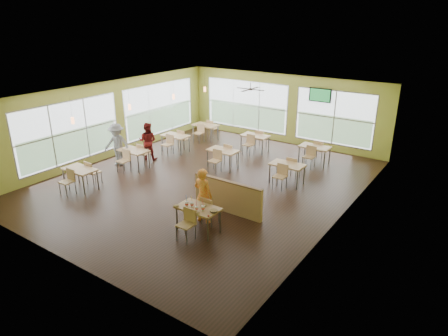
{
  "coord_description": "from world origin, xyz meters",
  "views": [
    {
      "loc": [
        8.2,
        -10.71,
        5.71
      ],
      "look_at": [
        1.41,
        -0.9,
        1.12
      ],
      "focal_mm": 32.0,
      "sensor_mm": 36.0,
      "label": 1
    }
  ],
  "objects_px": {
    "half_wall_divider": "(228,196)",
    "man_plaid": "(203,196)",
    "food_basket": "(214,211)",
    "main_table": "(198,211)"
  },
  "relations": [
    {
      "from": "man_plaid",
      "to": "food_basket",
      "type": "distance_m",
      "value": 0.9
    },
    {
      "from": "half_wall_divider",
      "to": "food_basket",
      "type": "height_order",
      "value": "half_wall_divider"
    },
    {
      "from": "half_wall_divider",
      "to": "man_plaid",
      "type": "distance_m",
      "value": 1.0
    },
    {
      "from": "half_wall_divider",
      "to": "man_plaid",
      "type": "xyz_separation_m",
      "value": [
        -0.23,
        -0.92,
        0.32
      ]
    },
    {
      "from": "man_plaid",
      "to": "food_basket",
      "type": "bearing_deg",
      "value": 145.42
    },
    {
      "from": "main_table",
      "to": "man_plaid",
      "type": "xyz_separation_m",
      "value": [
        -0.23,
        0.53,
        0.21
      ]
    },
    {
      "from": "man_plaid",
      "to": "food_basket",
      "type": "height_order",
      "value": "man_plaid"
    },
    {
      "from": "food_basket",
      "to": "half_wall_divider",
      "type": "bearing_deg",
      "value": 109.89
    },
    {
      "from": "main_table",
      "to": "man_plaid",
      "type": "height_order",
      "value": "man_plaid"
    },
    {
      "from": "main_table",
      "to": "man_plaid",
      "type": "distance_m",
      "value": 0.61
    }
  ]
}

